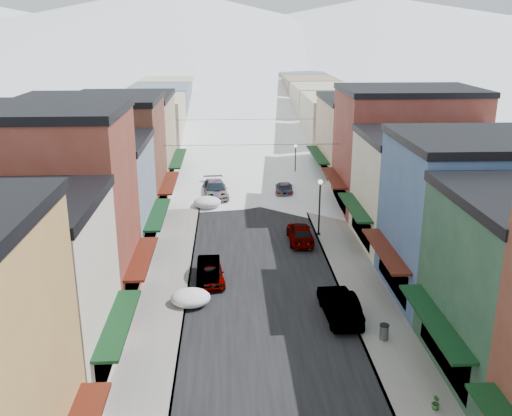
{
  "coord_description": "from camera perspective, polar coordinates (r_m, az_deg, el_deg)",
  "views": [
    {
      "loc": [
        -2.23,
        -12.08,
        16.78
      ],
      "look_at": [
        0.0,
        32.55,
        2.43
      ],
      "focal_mm": 40.0,
      "sensor_mm": 36.0,
      "label": 1
    }
  ],
  "objects": [
    {
      "name": "planter_far",
      "position": [
        28.45,
        17.52,
        -18.09
      ],
      "size": [
        0.53,
        0.53,
        0.67
      ],
      "primitive_type": "imported",
      "rotation": [
        0.0,
        0.0,
        0.77
      ],
      "color": "#2C5C2A",
      "rests_on": "sidewalk_right"
    },
    {
      "name": "bldg_r_cream",
      "position": [
        46.63,
        17.22,
        1.73
      ],
      "size": [
        12.3,
        9.2,
        9.0
      ],
      "color": "beige",
      "rests_on": "ground"
    },
    {
      "name": "car_black_sedan",
      "position": [
        59.13,
        2.81,
        1.97
      ],
      "size": [
        2.18,
        4.71,
        1.33
      ],
      "primitive_type": "imported",
      "rotation": [
        0.0,
        0.0,
        3.07
      ],
      "color": "black",
      "rests_on": "ground"
    },
    {
      "name": "bldg_r_blue",
      "position": [
        38.27,
        21.06,
        -0.95
      ],
      "size": [
        11.3,
        9.2,
        10.5
      ],
      "color": "#38557F",
      "rests_on": "ground"
    },
    {
      "name": "bldg_l_brick_near",
      "position": [
        36.1,
        -21.23,
        -0.39
      ],
      "size": [
        12.3,
        8.2,
        12.5
      ],
      "color": "maroon",
      "rests_on": "ground"
    },
    {
      "name": "bldg_r_brick_far",
      "position": [
        54.77,
        14.72,
        5.61
      ],
      "size": [
        13.3,
        9.2,
        11.5
      ],
      "color": "maroon",
      "rests_on": "ground"
    },
    {
      "name": "bldg_l_grayblue",
      "position": [
        44.25,
        -17.08,
        0.9
      ],
      "size": [
        11.3,
        9.2,
        9.0
      ],
      "color": "gray",
      "rests_on": "ground"
    },
    {
      "name": "curb_left",
      "position": [
        74.04,
        -4.99,
        4.7
      ],
      "size": [
        0.1,
        160.0,
        0.15
      ],
      "primitive_type": "cube",
      "color": "slate",
      "rests_on": "ground"
    },
    {
      "name": "trash_can",
      "position": [
        33.03,
        12.68,
        -11.99
      ],
      "size": [
        0.53,
        0.53,
        0.9
      ],
      "color": "#525557",
      "rests_on": "sidewalk_right"
    },
    {
      "name": "mountain_ridge",
      "position": [
        289.78,
        -6.57,
        17.22
      ],
      "size": [
        670.0,
        340.0,
        34.0
      ],
      "color": "silver",
      "rests_on": "ground"
    },
    {
      "name": "car_lane_white",
      "position": [
        82.87,
        -0.77,
        6.67
      ],
      "size": [
        2.75,
        5.68,
        1.56
      ],
      "primitive_type": "imported",
      "rotation": [
        0.0,
        0.0,
        3.17
      ],
      "color": "silver",
      "rests_on": "ground"
    },
    {
      "name": "overhead_cables",
      "position": [
        60.55,
        -0.71,
        7.74
      ],
      "size": [
        16.4,
        15.04,
        0.04
      ],
      "color": "black",
      "rests_on": "ground"
    },
    {
      "name": "road",
      "position": [
        74.04,
        -1.07,
        4.71
      ],
      "size": [
        10.0,
        160.0,
        0.01
      ],
      "primitive_type": "cube",
      "color": "black",
      "rests_on": "ground"
    },
    {
      "name": "car_dark_hatch",
      "position": [
        39.46,
        -4.77,
        -6.27
      ],
      "size": [
        1.57,
        4.39,
        1.44
      ],
      "primitive_type": "imported",
      "rotation": [
        0.0,
        0.0,
        0.01
      ],
      "color": "black",
      "rests_on": "ground"
    },
    {
      "name": "distant_blocks",
      "position": [
        95.96,
        -1.53,
        10.15
      ],
      "size": [
        34.0,
        55.0,
        8.0
      ],
      "color": "gray",
      "rests_on": "ground"
    },
    {
      "name": "sidewalk_right",
      "position": [
        74.51,
        4.03,
        4.81
      ],
      "size": [
        3.2,
        160.0,
        0.15
      ],
      "primitive_type": "cube",
      "color": "gray",
      "rests_on": "ground"
    },
    {
      "name": "curb_right",
      "position": [
        74.34,
        2.84,
        4.8
      ],
      "size": [
        0.1,
        160.0,
        0.15
      ],
      "primitive_type": "cube",
      "color": "slate",
      "rests_on": "ground"
    },
    {
      "name": "streetlamp_far",
      "position": [
        63.3,
        3.96,
        5.01
      ],
      "size": [
        0.35,
        0.35,
        4.2
      ],
      "color": "black",
      "rests_on": "sidewalk_right"
    },
    {
      "name": "car_silver_sedan",
      "position": [
        39.22,
        -4.49,
        -6.47
      ],
      "size": [
        2.06,
        4.21,
        1.38
      ],
      "primitive_type": "imported",
      "rotation": [
        0.0,
        0.0,
        0.11
      ],
      "color": "gray",
      "rests_on": "ground"
    },
    {
      "name": "bldg_l_tan",
      "position": [
        62.19,
        -13.04,
        6.44
      ],
      "size": [
        11.3,
        11.2,
        10.0
      ],
      "color": "tan",
      "rests_on": "ground"
    },
    {
      "name": "snow_pile_far",
      "position": [
        54.99,
        -4.87,
        0.56
      ],
      "size": [
        2.67,
        2.84,
        1.13
      ],
      "color": "white",
      "rests_on": "ground"
    },
    {
      "name": "streetlamp_near",
      "position": [
        46.91,
        6.39,
        0.78
      ],
      "size": [
        0.39,
        0.39,
        4.73
      ],
      "color": "black",
      "rests_on": "sidewalk_right"
    },
    {
      "name": "car_green_sedan",
      "position": [
        34.95,
        8.35,
        -9.55
      ],
      "size": [
        2.02,
        5.15,
        1.67
      ],
      "primitive_type": "imported",
      "rotation": [
        0.0,
        0.0,
        3.19
      ],
      "color": "black",
      "rests_on": "ground"
    },
    {
      "name": "bldg_l_brick_far",
      "position": [
        52.7,
        -15.97,
        4.77
      ],
      "size": [
        13.3,
        9.2,
        11.0
      ],
      "color": "brown",
      "rests_on": "ground"
    },
    {
      "name": "sidewalk_left",
      "position": [
        74.11,
        -6.19,
        4.68
      ],
      "size": [
        3.2,
        160.0,
        0.15
      ],
      "primitive_type": "cube",
      "color": "gray",
      "rests_on": "ground"
    },
    {
      "name": "bldg_r_tan",
      "position": [
        64.13,
        11.18,
        6.67
      ],
      "size": [
        11.3,
        11.2,
        9.5
      ],
      "color": "tan",
      "rests_on": "ground"
    },
    {
      "name": "car_gray_suv",
      "position": [
        46.2,
        4.45,
        -2.47
      ],
      "size": [
        1.94,
        4.77,
        1.62
      ],
      "primitive_type": "imported",
      "rotation": [
        0.0,
        0.0,
        3.14
      ],
      "color": "gray",
      "rests_on": "ground"
    },
    {
      "name": "snow_pile_mid",
      "position": [
        36.4,
        -6.52,
        -8.88
      ],
      "size": [
        2.5,
        2.74,
        1.06
      ],
      "color": "white",
      "rests_on": "ground"
    },
    {
      "name": "car_lane_silver",
      "position": [
        74.09,
        -1.54,
        5.3
      ],
      "size": [
        2.16,
        4.5,
        1.48
      ],
      "primitive_type": "imported",
      "rotation": [
        0.0,
        0.0,
        0.09
      ],
      "color": "gray",
      "rests_on": "ground"
    },
    {
      "name": "car_silver_wagon",
      "position": [
        57.97,
        -4.1,
        1.82
      ],
      "size": [
        3.0,
        6.12,
        1.71
      ],
      "primitive_type": "imported",
      "rotation": [
        0.0,
        0.0,
        0.1
      ],
      "color": "gray",
      "rests_on": "ground"
    }
  ]
}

